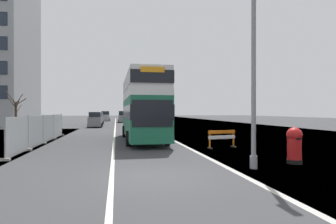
% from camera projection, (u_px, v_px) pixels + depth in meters
% --- Properties ---
extents(ground, '(140.00, 280.00, 0.10)m').
position_uv_depth(ground, '(169.00, 176.00, 10.06)').
color(ground, '#38383A').
extents(double_decker_bus, '(2.93, 11.49, 4.95)m').
position_uv_depth(double_decker_bus, '(143.00, 106.00, 21.96)').
color(double_decker_bus, '#196042').
rests_on(double_decker_bus, ground).
extents(lamppost_foreground, '(0.29, 0.70, 7.80)m').
position_uv_depth(lamppost_foreground, '(254.00, 75.00, 11.19)').
color(lamppost_foreground, gray).
rests_on(lamppost_foreground, ground).
extents(red_pillar_postbox, '(0.65, 0.65, 1.56)m').
position_uv_depth(red_pillar_postbox, '(294.00, 144.00, 12.25)').
color(red_pillar_postbox, black).
rests_on(red_pillar_postbox, ground).
extents(roadworks_barrier, '(1.88, 0.83, 1.09)m').
position_uv_depth(roadworks_barrier, '(222.00, 137.00, 17.39)').
color(roadworks_barrier, orange).
rests_on(roadworks_barrier, ground).
extents(construction_site_fence, '(0.44, 13.80, 2.02)m').
position_uv_depth(construction_site_fence, '(43.00, 130.00, 19.59)').
color(construction_site_fence, '#A8AAAD').
rests_on(construction_site_fence, ground).
extents(car_oncoming_near, '(1.93, 4.13, 2.14)m').
position_uv_depth(car_oncoming_near, '(95.00, 120.00, 40.19)').
color(car_oncoming_near, slate).
rests_on(car_oncoming_near, ground).
extents(car_receding_mid, '(2.00, 4.03, 2.07)m').
position_uv_depth(car_receding_mid, '(97.00, 119.00, 48.24)').
color(car_receding_mid, slate).
rests_on(car_receding_mid, ground).
extents(car_receding_far, '(1.93, 4.48, 2.29)m').
position_uv_depth(car_receding_far, '(123.00, 117.00, 57.06)').
color(car_receding_far, slate).
rests_on(car_receding_far, ground).
extents(car_far_side, '(2.04, 4.56, 2.26)m').
position_uv_depth(car_far_side, '(105.00, 116.00, 65.97)').
color(car_far_side, gray).
rests_on(car_far_side, ground).
extents(bare_tree_far_verge_near, '(2.80, 2.96, 4.84)m').
position_uv_depth(bare_tree_far_verge_near, '(16.00, 112.00, 36.08)').
color(bare_tree_far_verge_near, '#4C3D2D').
rests_on(bare_tree_far_verge_near, ground).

